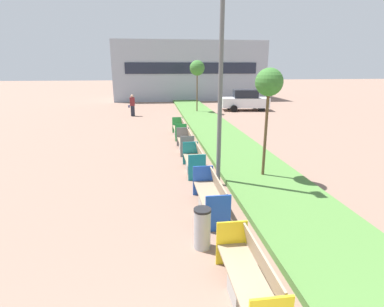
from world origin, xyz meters
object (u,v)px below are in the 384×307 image
street_lamp_post (221,68)px  bench_blue_frame (211,198)px  bench_teal_frame (194,162)px  bench_grey_frame (186,143)px  sapling_tree_far (197,68)px  parked_car_distant (245,100)px  pedestrian_walking (132,105)px  bench_green_frame (180,130)px  sapling_tree_near (269,84)px  litter_bin (202,228)px  bench_yellow_frame (249,281)px

street_lamp_post → bench_blue_frame: bearing=-108.2°
bench_teal_frame → bench_grey_frame: size_ratio=0.96×
sapling_tree_far → parked_car_distant: 5.49m
parked_car_distant → pedestrian_walking: bearing=-161.6°
bench_green_frame → sapling_tree_near: (2.29, -7.11, 2.93)m
bench_green_frame → pedestrian_walking: bearing=111.4°
bench_teal_frame → sapling_tree_far: bearing=81.1°
bench_green_frame → pedestrian_walking: size_ratio=1.31×
street_lamp_post → parked_car_distant: size_ratio=1.56×
litter_bin → street_lamp_post: size_ratio=0.14×
bench_yellow_frame → litter_bin: 1.72m
bench_teal_frame → parked_car_distant: 17.27m
bench_teal_frame → street_lamp_post: bearing=-66.2°
street_lamp_post → sapling_tree_far: street_lamp_post is taller
bench_teal_frame → litter_bin: 5.00m
bench_grey_frame → sapling_tree_far: bearing=79.0°
bench_grey_frame → sapling_tree_near: sapling_tree_near is taller
bench_yellow_frame → parked_car_distant: size_ratio=0.47×
street_lamp_post → bench_green_frame: bearing=94.7°
bench_teal_frame → sapling_tree_near: size_ratio=0.49×
bench_grey_frame → bench_green_frame: bearing=89.9°
street_lamp_post → litter_bin: bearing=-107.7°
sapling_tree_near → pedestrian_walking: size_ratio=2.23×
sapling_tree_near → sapling_tree_far: 15.82m
bench_green_frame → sapling_tree_near: sapling_tree_near is taller
parked_car_distant → sapling_tree_far: bearing=-158.9°
sapling_tree_near → street_lamp_post: bearing=-170.6°
litter_bin → sapling_tree_near: bearing=53.8°
litter_bin → street_lamp_post: (1.14, 3.57, 3.33)m
bench_yellow_frame → pedestrian_walking: pedestrian_walking is taller
sapling_tree_near → bench_yellow_frame: bearing=-112.7°
bench_teal_frame → parked_car_distant: (6.88, 15.83, 0.55)m
bench_grey_frame → parked_car_distant: 14.62m
bench_yellow_frame → sapling_tree_near: sapling_tree_near is taller
street_lamp_post → pedestrian_walking: 15.98m
sapling_tree_near → litter_bin: bearing=-126.2°
bench_blue_frame → bench_grey_frame: (-0.00, 6.19, -0.01)m
bench_green_frame → sapling_tree_far: bearing=75.3°
bench_teal_frame → sapling_tree_far: 15.25m
bench_teal_frame → sapling_tree_near: 3.89m
pedestrian_walking → sapling_tree_near: bearing=-70.3°
bench_teal_frame → parked_car_distant: size_ratio=0.43×
bench_yellow_frame → pedestrian_walking: size_ratio=1.20×
bench_blue_frame → bench_grey_frame: size_ratio=1.13×
pedestrian_walking → street_lamp_post: bearing=-76.4°
bench_green_frame → sapling_tree_near: 8.03m
bench_blue_frame → litter_bin: 1.80m
bench_grey_frame → sapling_tree_near: 5.51m
sapling_tree_far → bench_yellow_frame: bearing=-96.1°
bench_teal_frame → bench_grey_frame: bearing=90.0°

